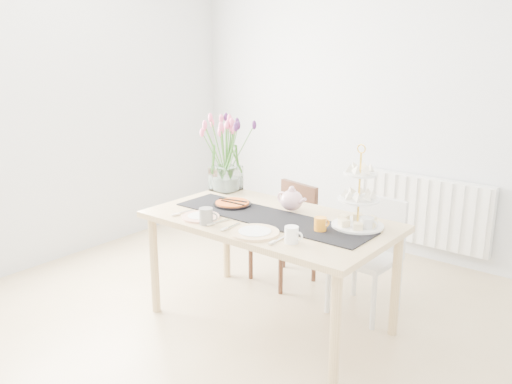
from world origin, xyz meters
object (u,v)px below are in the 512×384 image
Objects in this scene: chair_white at (371,247)px; mug_orange at (320,224)px; plate_right at (255,233)px; dining_table at (270,229)px; plate_left at (200,217)px; cake_stand at (358,207)px; cream_jug at (367,224)px; chair_brown at (289,225)px; tart_tin at (232,204)px; mug_white at (291,235)px; radiator at (421,210)px; mug_grey at (206,216)px; tulip_vase at (225,141)px; teapot at (292,200)px.

mug_orange is at bearing -91.04° from chair_white.
dining_table is at bearing 109.84° from plate_right.
chair_white reaches higher than plate_left.
cake_stand reaches higher than mug_orange.
cream_jug is 0.97× the size of mug_orange.
mug_orange is (0.71, -0.70, 0.35)m from chair_brown.
tart_tin is 0.80m from mug_white.
chair_brown is 0.71m from tart_tin.
radiator is 4.82× the size of plate_left.
mug_white is at bearing -0.21° from plate_left.
plate_right is at bearing -137.09° from cream_jug.
mug_grey is (-0.59, -2.07, 0.35)m from radiator.
tulip_vase is at bearing -163.90° from chair_white.
tulip_vase is 2.80× the size of teapot.
plate_right is at bearing -38.57° from tulip_vase.
cake_stand is (0.19, -1.54, 0.44)m from radiator.
plate_left is at bearing -88.98° from tart_tin.
cream_jug is at bearing 24.57° from plate_left.
teapot is 0.95× the size of tart_tin.
tulip_vase is 0.78m from teapot.
chair_white is 0.58m from cream_jug.
cream_jug reaches higher than chair_brown.
dining_table is 0.60m from cake_stand.
mug_orange reaches higher than plate_right.
tulip_vase reaches higher than tart_tin.
plate_right reaches higher than plate_left.
tulip_vase is 2.65× the size of tart_tin.
mug_orange is at bearing -23.35° from teapot.
tulip_vase is (-0.37, -0.34, 0.69)m from chair_brown.
teapot is 0.62m from plate_left.
tart_tin is at bearing 172.47° from dining_table.
teapot is 0.84× the size of plate_right.
tart_tin is (-0.37, 0.05, 0.09)m from dining_table.
mug_orange reaches higher than tart_tin.
mug_grey is at bearing 138.23° from mug_orange.
mug_white reaches higher than chair_white.
dining_table is 6.43× the size of teapot.
cake_stand is 0.52m from teapot.
radiator is 1.12m from chair_white.
teapot reaches higher than mug_orange.
tulip_vase is 1.26m from cake_stand.
tulip_vase is at bearing 172.52° from cream_jug.
chair_brown reaches higher than radiator.
mug_grey is 0.35× the size of plate_right.
tulip_vase is at bearing 137.65° from tart_tin.
dining_table is 0.44m from mug_grey.
tart_tin is at bearing -149.50° from teapot.
chair_white reaches higher than chair_brown.
cake_stand reaches higher than radiator.
teapot reaches higher than tart_tin.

